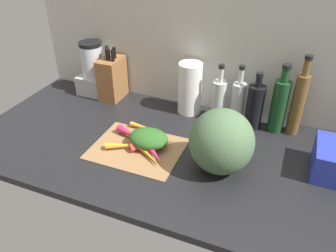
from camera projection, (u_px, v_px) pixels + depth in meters
ground_plane at (173, 149)px, 136.84cm from camera, size 170.00×80.00×3.00cm
wall_back at (205, 46)px, 149.53cm from camera, size 170.00×3.00×60.00cm
cutting_board at (137, 148)px, 134.41cm from camera, size 35.94×28.30×0.80cm
carrot_0 at (149, 156)px, 127.85cm from camera, size 13.72×10.27×2.14cm
carrot_1 at (146, 145)px, 133.41cm from camera, size 10.96×11.34×2.64cm
carrot_2 at (123, 146)px, 132.93cm from camera, size 13.81×8.10×2.81cm
carrot_3 at (151, 135)px, 139.06cm from camera, size 15.22×5.94×2.87cm
carrot_4 at (129, 133)px, 139.52cm from camera, size 12.77×7.38×3.56cm
carrot_5 at (154, 153)px, 128.30cm from camera, size 12.06×11.05×3.57cm
carrot_6 at (144, 127)px, 144.55cm from camera, size 13.73×3.40×2.17cm
carrot_7 at (152, 144)px, 133.58cm from camera, size 16.59×12.55×3.01cm
carrot_greens_pile at (149, 139)px, 133.46cm from camera, size 16.33×12.56×6.91cm
winter_squash at (221, 142)px, 117.96cm from camera, size 23.42×22.82×24.54cm
knife_block at (112, 78)px, 166.12cm from camera, size 9.70×14.55×26.40cm
blender_appliance at (94, 72)px, 170.27cm from camera, size 14.61×14.61×27.36cm
paper_towel_roll at (190, 88)px, 153.30cm from camera, size 10.92×10.92×24.43cm
bottle_0 at (219, 99)px, 148.92cm from camera, size 6.21×6.21×26.69cm
bottle_1 at (238, 102)px, 146.92cm from camera, size 6.13×6.13×27.19cm
bottle_2 at (255, 106)px, 143.21cm from camera, size 7.45×7.45×25.87cm
bottle_3 at (279, 104)px, 139.71cm from camera, size 6.76×6.76×30.55cm
bottle_4 at (298, 102)px, 136.91cm from camera, size 5.38×5.38×35.15cm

